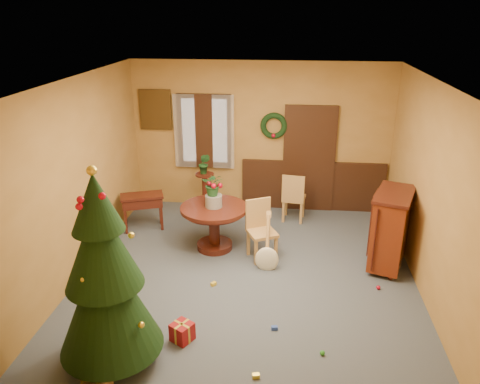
# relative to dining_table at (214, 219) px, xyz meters

# --- Properties ---
(room_envelope) EXTENTS (5.50, 5.50, 5.50)m
(room_envelope) POSITION_rel_dining_table_xyz_m (0.83, 1.85, 0.58)
(room_envelope) COLOR #3D4759
(room_envelope) RESTS_ON ground
(dining_table) EXTENTS (1.11, 1.11, 0.76)m
(dining_table) POSITION_rel_dining_table_xyz_m (0.00, 0.00, 0.00)
(dining_table) COLOR black
(dining_table) RESTS_ON floor
(urn) EXTENTS (0.27, 0.27, 0.20)m
(urn) POSITION_rel_dining_table_xyz_m (0.00, -0.00, 0.33)
(urn) COLOR slate
(urn) RESTS_ON dining_table
(centerpiece_plant) EXTENTS (0.34, 0.30, 0.38)m
(centerpiece_plant) POSITION_rel_dining_table_xyz_m (0.00, 0.00, 0.62)
(centerpiece_plant) COLOR #1E4C23
(centerpiece_plant) RESTS_ON urn
(chair_near) EXTENTS (0.56, 0.56, 0.97)m
(chair_near) POSITION_rel_dining_table_xyz_m (0.78, -0.18, -0.01)
(chair_near) COLOR #AA7F44
(chair_near) RESTS_ON floor
(chair_far) EXTENTS (0.46, 0.46, 0.95)m
(chair_far) POSITION_rel_dining_table_xyz_m (1.30, 1.23, -0.02)
(chair_far) COLOR #AA7F44
(chair_far) RESTS_ON floor
(guitar) EXTENTS (0.50, 0.63, 0.84)m
(guitar) POSITION_rel_dining_table_xyz_m (0.91, -0.60, -0.10)
(guitar) COLOR #F1ECC9
(guitar) RESTS_ON floor
(plant_stand) EXTENTS (0.35, 0.35, 0.90)m
(plant_stand) POSITION_rel_dining_table_xyz_m (-0.37, 1.20, 0.03)
(plant_stand) COLOR black
(plant_stand) RESTS_ON floor
(stand_plant) EXTENTS (0.24, 0.21, 0.39)m
(stand_plant) POSITION_rel_dining_table_xyz_m (-0.37, 1.20, 0.57)
(stand_plant) COLOR #19471E
(stand_plant) RESTS_ON plant_stand
(christmas_tree) EXTENTS (1.15, 1.15, 2.37)m
(christmas_tree) POSITION_rel_dining_table_xyz_m (-0.72, -2.80, 0.59)
(christmas_tree) COLOR #382111
(christmas_tree) RESTS_ON floor
(writing_desk) EXTENTS (0.83, 0.61, 0.67)m
(writing_desk) POSITION_rel_dining_table_xyz_m (-1.41, 0.60, -0.03)
(writing_desk) COLOR black
(writing_desk) RESTS_ON floor
(sideboard) EXTENTS (0.80, 1.08, 1.24)m
(sideboard) POSITION_rel_dining_table_xyz_m (2.78, -0.29, 0.13)
(sideboard) COLOR #500F09
(sideboard) RESTS_ON floor
(gift_a) EXTENTS (0.38, 0.36, 0.17)m
(gift_a) POSITION_rel_dining_table_xyz_m (-0.74, -3.26, -0.45)
(gift_a) COLOR brown
(gift_a) RESTS_ON floor
(gift_b) EXTENTS (0.32, 0.32, 0.24)m
(gift_b) POSITION_rel_dining_table_xyz_m (-0.02, -2.37, -0.42)
(gift_b) COLOR maroon
(gift_b) RESTS_ON floor
(gift_c) EXTENTS (0.33, 0.30, 0.15)m
(gift_c) POSITION_rel_dining_table_xyz_m (-0.53, -2.61, -0.46)
(gift_c) COLOR brown
(gift_c) RESTS_ON floor
(gift_d) EXTENTS (0.32, 0.21, 0.11)m
(gift_d) POSITION_rel_dining_table_xyz_m (-0.44, -2.63, -0.48)
(gift_d) COLOR maroon
(gift_d) RESTS_ON floor
(toy_a) EXTENTS (0.09, 0.06, 0.05)m
(toy_a) POSITION_rel_dining_table_xyz_m (1.10, -2.05, -0.51)
(toy_a) COLOR #2949B2
(toy_a) RESTS_ON floor
(toy_b) EXTENTS (0.06, 0.06, 0.06)m
(toy_b) POSITION_rel_dining_table_xyz_m (1.67, -2.46, -0.50)
(toy_b) COLOR green
(toy_b) RESTS_ON floor
(toy_c) EXTENTS (0.09, 0.09, 0.05)m
(toy_c) POSITION_rel_dining_table_xyz_m (0.17, -1.14, -0.51)
(toy_c) COLOR gold
(toy_c) RESTS_ON floor
(toy_d) EXTENTS (0.06, 0.06, 0.06)m
(toy_d) POSITION_rel_dining_table_xyz_m (2.55, -0.98, -0.50)
(toy_d) COLOR red
(toy_d) RESTS_ON floor
(toy_e) EXTENTS (0.09, 0.07, 0.05)m
(toy_e) POSITION_rel_dining_table_xyz_m (0.93, -2.90, -0.51)
(toy_e) COLOR yellow
(toy_e) RESTS_ON floor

